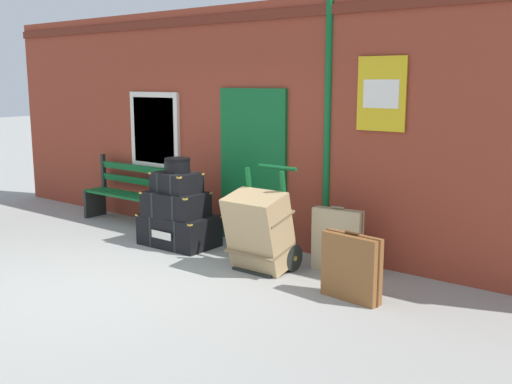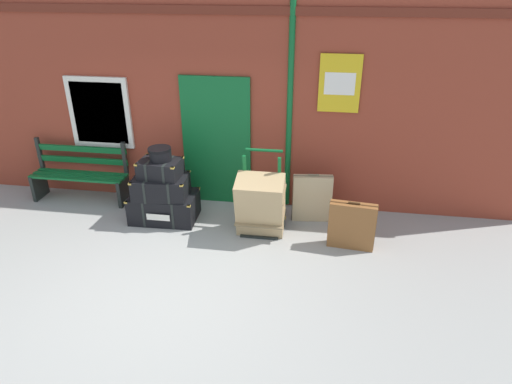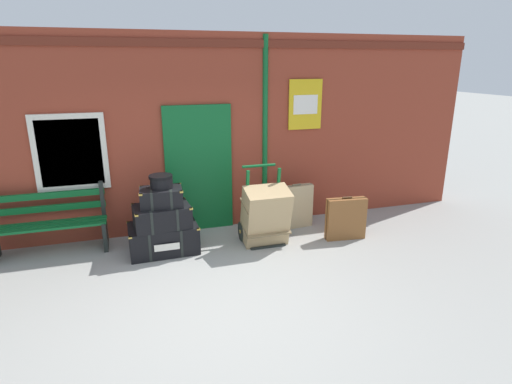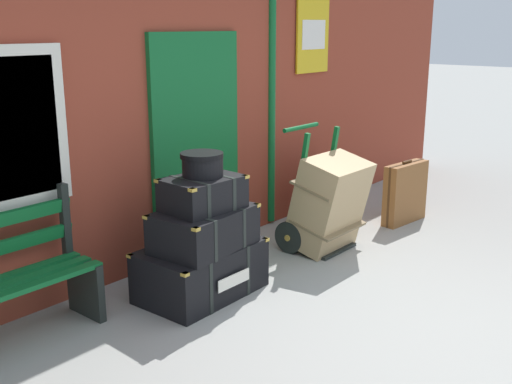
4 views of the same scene
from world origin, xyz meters
TOP-DOWN VIEW (x-y plane):
  - ground_plane at (0.00, 0.00)m, footprint 60.00×60.00m
  - brick_facade at (-0.01, 2.60)m, footprint 10.40×0.35m
  - platform_bench at (-2.11, 2.16)m, footprint 1.60×0.43m
  - steamer_trunk_base at (-0.51, 1.70)m, footprint 1.03×0.69m
  - steamer_trunk_middle at (-0.51, 1.65)m, footprint 0.85×0.61m
  - steamer_trunk_top at (-0.50, 1.67)m, footprint 0.63×0.48m
  - round_hatbox at (-0.49, 1.68)m, footprint 0.34×0.34m
  - porters_trolley at (1.03, 1.65)m, footprint 0.71×0.56m
  - large_brown_trunk at (1.03, 1.48)m, footprint 0.70×0.64m
  - suitcase_umber at (2.34, 1.32)m, footprint 0.65×0.23m
  - suitcase_olive at (1.76, 2.02)m, footprint 0.61×0.21m

SIDE VIEW (x-z plane):
  - ground_plane at x=0.00m, z-range 0.00..0.00m
  - steamer_trunk_base at x=-0.51m, z-range 0.00..0.42m
  - porters_trolley at x=1.03m, z-range -0.33..0.88m
  - suitcase_umber at x=2.34m, z-range -0.02..0.70m
  - suitcase_olive at x=1.76m, z-range -0.02..0.77m
  - platform_bench at x=-2.11m, z-range -0.06..0.95m
  - large_brown_trunk at x=1.03m, z-range 0.00..0.96m
  - steamer_trunk_middle at x=-0.51m, z-range 0.42..0.74m
  - steamer_trunk_top at x=-0.50m, z-range 0.74..1.00m
  - round_hatbox at x=-0.49m, z-range 1.01..1.21m
  - brick_facade at x=-0.01m, z-range 0.00..3.20m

